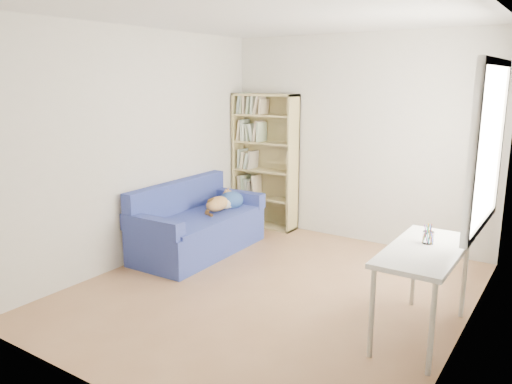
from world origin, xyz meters
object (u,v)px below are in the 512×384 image
sofa (198,226)px  pen_cup (428,236)px  bookshelf (265,167)px  desk (425,257)px

sofa → pen_cup: pen_cup is taller
bookshelf → desk: bearing=-35.2°
bookshelf → pen_cup: bearing=-33.6°
bookshelf → pen_cup: (2.70, -1.79, -0.04)m
sofa → pen_cup: size_ratio=10.11×
bookshelf → desk: bookshelf is taller
sofa → pen_cup: bearing=-11.0°
pen_cup → bookshelf: bearing=146.4°
bookshelf → pen_cup: size_ratio=10.91×
sofa → pen_cup: (2.81, -0.47, 0.50)m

